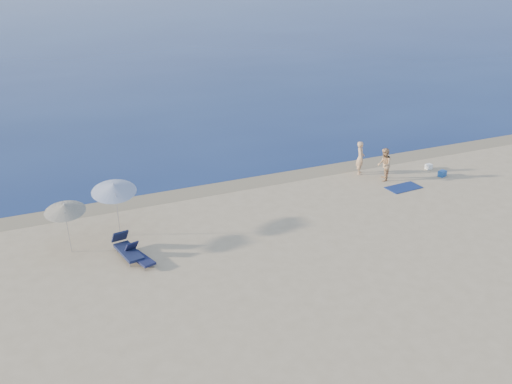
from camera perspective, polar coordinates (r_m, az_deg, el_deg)
sea at (r=109.09m, az=-17.45°, el=15.70°), size 240.00×160.00×0.01m
wet_sand_strip at (r=32.43m, az=2.25°, el=1.34°), size 240.00×1.60×0.00m
person_left at (r=33.00m, az=9.26°, el=3.03°), size 0.67×0.75×1.72m
person_right at (r=32.36m, az=11.33°, el=2.41°), size 0.95×1.01×1.66m
beach_towel at (r=31.91m, az=12.98°, el=0.39°), size 1.75×1.06×0.03m
white_bag at (r=34.63m, az=15.10°, el=2.20°), size 0.34×0.30×0.27m
blue_cooler at (r=33.81m, az=16.22°, el=1.59°), size 0.49×0.42×0.29m
umbrella_near at (r=26.41m, az=-12.54°, el=0.34°), size 2.24×2.26×2.40m
umbrella_far at (r=25.56m, az=-16.66°, el=-1.36°), size 2.11×2.13×2.14m
lounger_left at (r=24.77m, az=-10.33°, el=-5.65°), size 0.91×1.59×0.67m
lounger_right at (r=25.26m, az=-11.39°, el=-4.99°), size 0.89×1.95×0.83m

